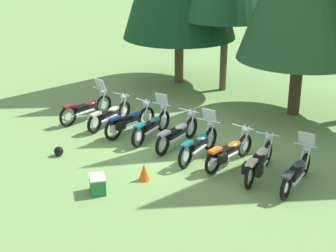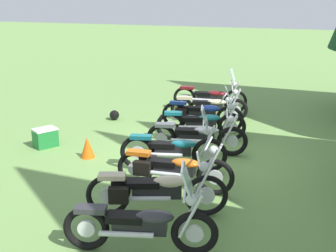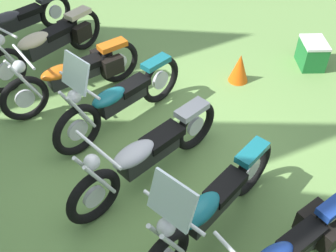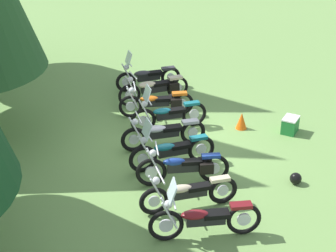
# 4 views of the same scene
# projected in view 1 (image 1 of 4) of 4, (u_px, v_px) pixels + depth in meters

# --- Properties ---
(ground_plane) EXTENTS (80.00, 80.00, 0.00)m
(ground_plane) POSITION_uv_depth(u_px,v_px,m) (175.00, 148.00, 15.98)
(ground_plane) COLOR #6B934C
(motorcycle_0) EXTENTS (0.74, 2.33, 1.37)m
(motorcycle_0) POSITION_uv_depth(u_px,v_px,m) (87.00, 107.00, 18.13)
(motorcycle_0) COLOR black
(motorcycle_0) RESTS_ON ground_plane
(motorcycle_1) EXTENTS (0.83, 2.21, 0.99)m
(motorcycle_1) POSITION_uv_depth(u_px,v_px,m) (110.00, 114.00, 17.61)
(motorcycle_1) COLOR black
(motorcycle_1) RESTS_ON ground_plane
(motorcycle_2) EXTENTS (0.67, 2.23, 1.02)m
(motorcycle_2) POSITION_uv_depth(u_px,v_px,m) (129.00, 121.00, 16.92)
(motorcycle_2) COLOR black
(motorcycle_2) RESTS_ON ground_plane
(motorcycle_3) EXTENTS (0.91, 2.18, 1.37)m
(motorcycle_3) POSITION_uv_depth(u_px,v_px,m) (152.00, 125.00, 16.55)
(motorcycle_3) COLOR black
(motorcycle_3) RESTS_ON ground_plane
(motorcycle_4) EXTENTS (0.84, 2.27, 1.00)m
(motorcycle_4) POSITION_uv_depth(u_px,v_px,m) (178.00, 133.00, 15.98)
(motorcycle_4) COLOR black
(motorcycle_4) RESTS_ON ground_plane
(motorcycle_5) EXTENTS (0.87, 2.18, 1.38)m
(motorcycle_5) POSITION_uv_depth(u_px,v_px,m) (199.00, 144.00, 15.13)
(motorcycle_5) COLOR black
(motorcycle_5) RESTS_ON ground_plane
(motorcycle_6) EXTENTS (0.74, 2.24, 1.00)m
(motorcycle_6) POSITION_uv_depth(u_px,v_px,m) (228.00, 151.00, 14.69)
(motorcycle_6) COLOR black
(motorcycle_6) RESTS_ON ground_plane
(motorcycle_7) EXTENTS (1.07, 2.22, 1.01)m
(motorcycle_7) POSITION_uv_depth(u_px,v_px,m) (259.00, 161.00, 14.02)
(motorcycle_7) COLOR black
(motorcycle_7) RESTS_ON ground_plane
(motorcycle_8) EXTENTS (0.83, 2.15, 1.35)m
(motorcycle_8) POSITION_uv_depth(u_px,v_px,m) (297.00, 171.00, 13.47)
(motorcycle_8) COLOR black
(motorcycle_8) RESTS_ON ground_plane
(picnic_cooler) EXTENTS (0.65, 0.60, 0.46)m
(picnic_cooler) POSITION_uv_depth(u_px,v_px,m) (98.00, 184.00, 13.26)
(picnic_cooler) COLOR #1E7233
(picnic_cooler) RESTS_ON ground_plane
(traffic_cone) EXTENTS (0.32, 0.32, 0.48)m
(traffic_cone) POSITION_uv_depth(u_px,v_px,m) (144.00, 172.00, 13.91)
(traffic_cone) COLOR #EA590F
(traffic_cone) RESTS_ON ground_plane
(dropped_helmet) EXTENTS (0.29, 0.29, 0.29)m
(dropped_helmet) POSITION_uv_depth(u_px,v_px,m) (59.00, 151.00, 15.42)
(dropped_helmet) COLOR black
(dropped_helmet) RESTS_ON ground_plane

